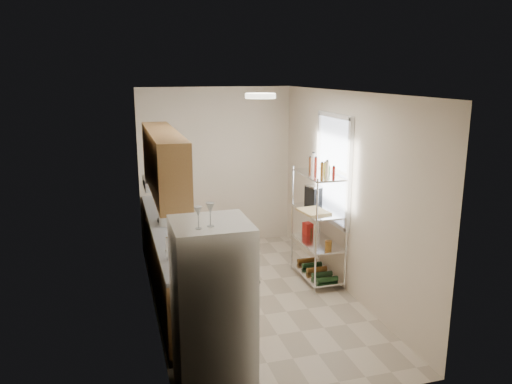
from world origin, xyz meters
The scene contains 16 objects.
room centered at (0.00, 0.00, 1.30)m, with size 2.52×4.42×2.62m.
counter_run centered at (-0.92, 0.44, 0.45)m, with size 0.63×3.51×0.90m.
upper_cabinets centered at (-1.05, 0.10, 1.81)m, with size 0.33×2.20×0.72m, color #A78247.
range_hood centered at (-1.00, 0.90, 1.39)m, with size 0.50×0.60×0.12m, color #B7BABC.
window centered at (1.23, 0.35, 1.55)m, with size 0.06×1.00×1.46m, color white.
bakers_rack centered at (1.00, 0.30, 1.11)m, with size 0.45×0.90×1.73m.
ceiling_dome centered at (0.00, -0.30, 2.57)m, with size 0.34×0.34×0.06m, color white.
refrigerator centered at (-0.87, -1.75, 0.80)m, with size 0.66×0.66×1.61m, color white.
wine_glass_a centered at (-1.00, -1.91, 1.70)m, with size 0.07×0.07×0.19m, color silver, non-canonical shape.
wine_glass_b centered at (-0.89, -1.87, 1.71)m, with size 0.07×0.07×0.20m, color silver, non-canonical shape.
rice_cooker centered at (-0.98, 0.56, 1.00)m, with size 0.24×0.24×0.19m, color silver.
frying_pan_large centered at (-1.00, 0.72, 0.92)m, with size 0.23×0.23×0.04m, color black.
frying_pan_small centered at (-0.87, 1.00, 0.92)m, with size 0.21×0.21×0.04m, color black.
cutting_board centered at (0.89, 0.21, 1.03)m, with size 0.32×0.42×0.03m, color tan.
espresso_machine centered at (1.06, 0.63, 1.14)m, with size 0.15×0.22×0.26m, color black.
storage_bag centered at (0.99, 0.63, 0.65)m, with size 0.11×0.15×0.17m, color #A31B14.
Camera 1 is at (-1.62, -5.70, 2.83)m, focal length 35.00 mm.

